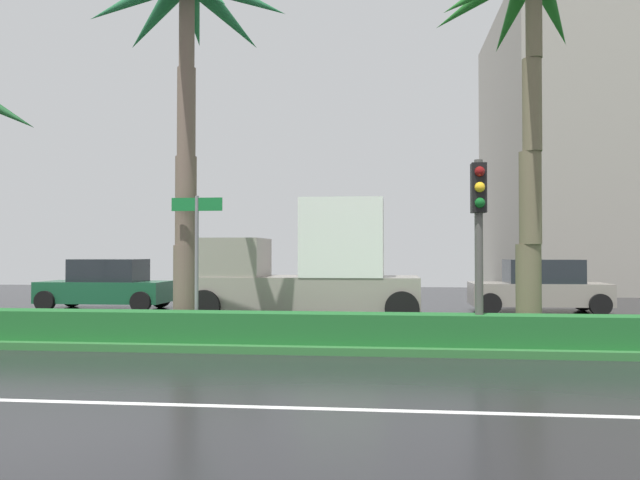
{
  "coord_description": "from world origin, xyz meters",
  "views": [
    {
      "loc": [
        3.87,
        -5.83,
        1.95
      ],
      "look_at": [
        1.8,
        13.0,
        2.32
      ],
      "focal_mm": 35.36,
      "sensor_mm": 36.0,
      "label": 1
    }
  ],
  "objects": [
    {
      "name": "palm_tree_centre",
      "position": [
        6.92,
        7.9,
        6.78
      ],
      "size": [
        4.59,
        4.51,
        8.45
      ],
      "color": "brown",
      "rests_on": "median_strip"
    },
    {
      "name": "ground_plane",
      "position": [
        0.0,
        9.0,
        -0.05
      ],
      "size": [
        90.0,
        42.0,
        0.1
      ],
      "primitive_type": "cube",
      "color": "black"
    },
    {
      "name": "median_hedge",
      "position": [
        0.0,
        6.6,
        0.45
      ],
      "size": [
        76.5,
        0.7,
        0.6
      ],
      "color": "#1E6028",
      "rests_on": "median_strip"
    },
    {
      "name": "street_name_sign",
      "position": [
        -0.18,
        7.12,
        2.08
      ],
      "size": [
        1.1,
        0.08,
        3.0
      ],
      "color": "slate",
      "rests_on": "median_strip"
    },
    {
      "name": "car_in_traffic_second",
      "position": [
        -5.77,
        14.82,
        0.83
      ],
      "size": [
        4.3,
        2.02,
        1.72
      ],
      "rotation": [
        0.0,
        0.0,
        3.14
      ],
      "color": "#195133",
      "rests_on": "ground_plane"
    },
    {
      "name": "car_in_traffic_third",
      "position": [
        8.72,
        15.26,
        0.83
      ],
      "size": [
        4.3,
        2.02,
        1.72
      ],
      "rotation": [
        0.0,
        0.0,
        3.14
      ],
      "color": "gray",
      "rests_on": "ground_plane"
    },
    {
      "name": "palm_tree_centre_left",
      "position": [
        -0.54,
        7.59,
        6.72
      ],
      "size": [
        4.36,
        4.49,
        8.38
      ],
      "color": "brown",
      "rests_on": "median_strip"
    },
    {
      "name": "near_lane_divider_stripe",
      "position": [
        0.0,
        2.0,
        0.0
      ],
      "size": [
        81.0,
        0.14,
        0.01
      ],
      "primitive_type": "cube",
      "color": "white",
      "rests_on": "ground_plane"
    },
    {
      "name": "traffic_signal_median_right",
      "position": [
        5.6,
        6.59,
        2.63
      ],
      "size": [
        0.28,
        0.43,
        3.6
      ],
      "color": "#4C4C47",
      "rests_on": "median_strip"
    },
    {
      "name": "median_strip",
      "position": [
        0.0,
        8.0,
        0.07
      ],
      "size": [
        85.5,
        4.0,
        0.15
      ],
      "primitive_type": "cube",
      "color": "#2D6B33",
      "rests_on": "ground_plane"
    },
    {
      "name": "box_truck_lead",
      "position": [
        1.59,
        12.23,
        1.55
      ],
      "size": [
        6.4,
        2.64,
        3.46
      ],
      "rotation": [
        0.0,
        0.0,
        3.14
      ],
      "color": "gray",
      "rests_on": "ground_plane"
    }
  ]
}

